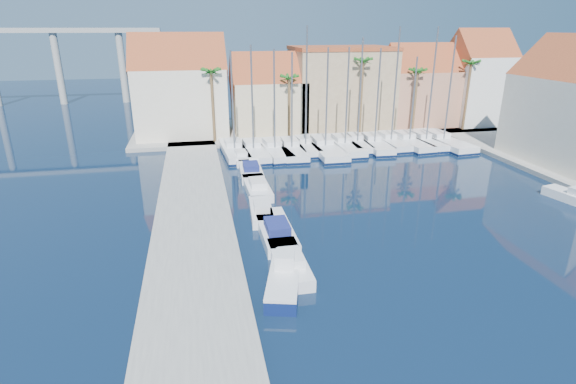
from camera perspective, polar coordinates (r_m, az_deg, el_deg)
ground at (r=23.45m, az=12.41°, el=-18.74°), size 260.00×260.00×0.00m
quay_west at (r=33.17m, az=-11.86°, el=-5.83°), size 6.00×77.00×0.50m
shore_north at (r=68.47m, az=4.08°, el=8.08°), size 54.00×16.00×0.50m
fishing_boat at (r=26.94m, az=-0.53°, el=-10.98°), size 3.13×5.60×1.86m
motorboat_west_0 at (r=28.87m, az=0.20°, el=-8.93°), size 1.94×6.05×1.40m
motorboat_west_1 at (r=33.23m, az=-1.58°, el=-4.83°), size 2.30×7.18×1.40m
motorboat_west_2 at (r=36.62m, az=-3.42°, el=-2.41°), size 2.10×5.49×1.40m
motorboat_west_3 at (r=42.07m, az=-3.95°, el=0.63°), size 2.17×6.52×1.40m
motorboat_west_4 at (r=47.21m, az=-4.78°, el=2.81°), size 2.51×7.03×1.40m
motorboat_west_5 at (r=52.03m, az=-6.06°, el=4.41°), size 2.09×5.45×1.40m
motorboat_east_1 at (r=46.89m, az=32.71°, el=-0.56°), size 2.73×5.54×1.40m
sailboat_0 at (r=54.90m, az=-6.87°, el=5.30°), size 3.23×10.31×12.18m
sailboat_1 at (r=54.61m, az=-4.50°, el=5.31°), size 3.12×10.24×12.76m
sailboat_2 at (r=54.83m, az=-1.83°, el=5.41°), size 3.51×10.35×12.29m
sailboat_3 at (r=55.16m, az=0.38°, el=5.51°), size 3.24×10.51×11.94m
sailboat_4 at (r=56.46m, az=2.10°, el=5.93°), size 2.64×8.65×14.77m
sailboat_5 at (r=56.06m, az=4.58°, el=5.67°), size 3.29×11.97×12.44m
sailboat_6 at (r=57.40m, az=7.05°, el=5.95°), size 2.79×10.25×12.41m
sailboat_7 at (r=58.66m, az=8.67°, el=6.23°), size 2.87×8.70×13.45m
sailboat_8 at (r=58.73m, az=10.75°, el=6.08°), size 3.08×9.86×12.24m
sailboat_9 at (r=60.21m, az=12.73°, el=6.34°), size 2.55×8.95×14.68m
sailboat_10 at (r=60.95m, az=14.88°, el=6.25°), size 3.28×10.17×11.22m
sailboat_11 at (r=61.53m, az=16.89°, el=6.25°), size 2.53×8.82×14.68m
sailboat_12 at (r=62.61m, az=18.78°, el=6.21°), size 4.09×11.91×13.63m
building_0 at (r=63.95m, az=-13.48°, el=12.44°), size 12.30×9.00×13.50m
building_1 at (r=64.91m, az=-2.53°, el=11.97°), size 10.30×8.00×11.00m
building_2 at (r=68.35m, az=6.69°, el=13.09°), size 14.20×10.20×11.50m
building_3 at (r=72.14m, az=16.25°, el=12.49°), size 10.30×8.00×12.00m
building_4 at (r=75.77m, az=22.89°, el=12.92°), size 8.30×8.00×14.00m
palm_0 at (r=58.72m, az=-9.75°, el=14.56°), size 2.60×2.60×10.15m
palm_1 at (r=60.04m, az=0.16°, el=14.05°), size 2.60×2.60×9.15m
palm_2 at (r=62.69m, az=9.50°, el=15.78°), size 2.60×2.60×11.15m
palm_3 at (r=66.07m, az=16.13°, el=14.27°), size 2.60×2.60×9.65m
palm_4 at (r=70.02m, az=22.23°, el=14.67°), size 2.60×2.60×10.65m
viaduct at (r=103.21m, az=-30.22°, el=15.20°), size 48.00×2.20×14.45m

